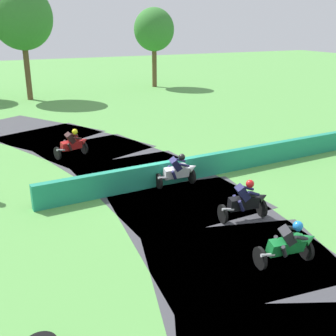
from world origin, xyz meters
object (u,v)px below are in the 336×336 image
Objects in this scene: tire_stack_mid_a at (41,199)px; motorcycle_trailing_white at (178,171)px; motorcycle_lead_green at (290,243)px; motorcycle_chase_black at (246,201)px; motorcycle_fourth_red at (73,143)px.

motorcycle_trailing_white is at bearing -2.86° from tire_stack_mid_a.
motorcycle_trailing_white reaches higher than motorcycle_lead_green.
motorcycle_lead_green is 2.76× the size of tire_stack_mid_a.
motorcycle_chase_black is 3.58m from motorcycle_trailing_white.
motorcycle_chase_black is at bearing -68.83° from motorcycle_fourth_red.
motorcycle_lead_green is 12.03m from motorcycle_fourth_red.
motorcycle_lead_green is 0.99× the size of motorcycle_fourth_red.
motorcycle_trailing_white is (-0.66, 3.51, -0.02)m from motorcycle_chase_black.
motorcycle_fourth_red is at bearing 104.17° from motorcycle_lead_green.
motorcycle_chase_black reaches higher than tire_stack_mid_a.
motorcycle_chase_black reaches higher than motorcycle_fourth_red.
motorcycle_chase_black is at bearing -79.34° from motorcycle_trailing_white.
motorcycle_chase_black is 0.99× the size of motorcycle_fourth_red.
motorcycle_lead_green is at bearing -88.73° from motorcycle_trailing_white.
motorcycle_fourth_red reaches higher than motorcycle_lead_green.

